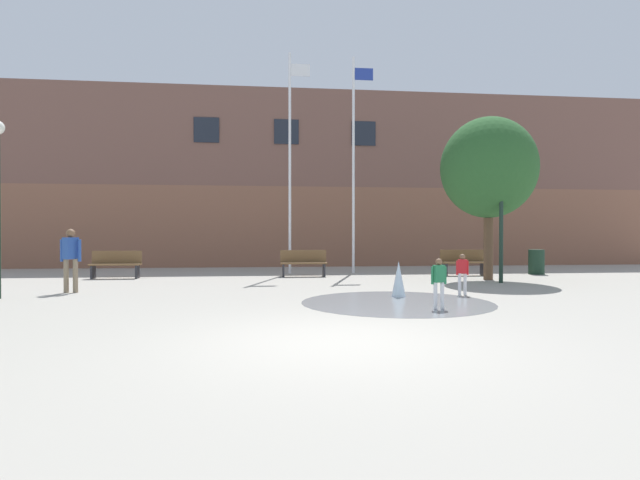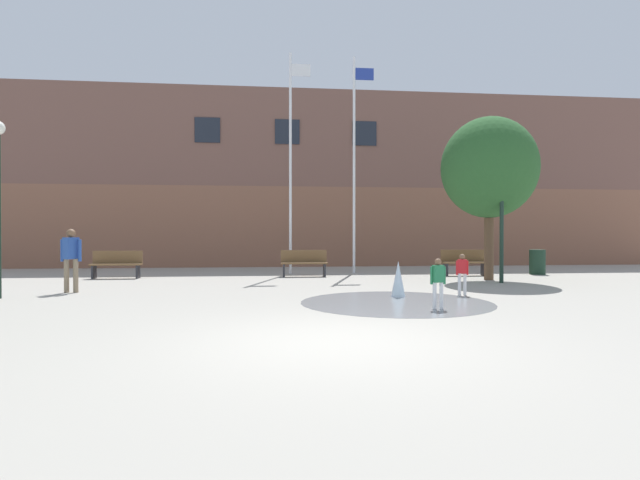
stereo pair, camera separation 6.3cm
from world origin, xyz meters
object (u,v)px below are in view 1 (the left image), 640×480
Objects in this scene: child_running at (462,271)px; trash_can at (536,262)px; lamp_post_right_lane at (501,199)px; park_bench_far_right at (463,262)px; park_bench_near_trashcan at (304,263)px; child_with_pink_shirt at (439,279)px; teen_by_trashcan at (71,255)px; flagpole_left at (291,157)px; park_bench_under_left_flagpole at (116,264)px; flagpole_right at (354,159)px; street_tree_near_building at (489,168)px.

trash_can is (5.16, 5.72, -0.13)m from child_running.
child_running is 4.12m from lamp_post_right_lane.
park_bench_near_trashcan is at bearing 178.13° from park_bench_far_right.
child_with_pink_shirt is 8.95m from teen_by_trashcan.
park_bench_near_trashcan is 1.00× the size of park_bench_far_right.
park_bench_under_left_flagpole is at bearing -165.56° from flagpole_left.
flagpole_left is at bearing 144.61° from lamp_post_right_lane.
flagpole_left is 2.12× the size of lamp_post_right_lane.
park_bench_near_trashcan is 4.14m from flagpole_left.
park_bench_near_trashcan is at bearing -144.95° from flagpole_right.
street_tree_near_building is at bearing -100.19° from child_running.
trash_can is 0.17× the size of street_tree_near_building.
flagpole_left reaches higher than teen_by_trashcan.
teen_by_trashcan is at bearing -174.04° from lamp_post_right_lane.
park_bench_far_right is 3.54m from street_tree_near_building.
park_bench_under_left_flagpole is at bearing -179.50° from trash_can.
street_tree_near_building is at bearing -144.66° from trash_can.
street_tree_near_building is at bearing 86.27° from lamp_post_right_lane.
flagpole_left is (5.84, 1.50, 3.87)m from park_bench_under_left_flagpole.
park_bench_under_left_flagpole is at bearing 171.36° from street_tree_near_building.
flagpole_right is (-1.35, 7.09, 3.74)m from child_running.
teen_by_trashcan reaches higher than park_bench_near_trashcan.
lamp_post_right_lane is 4.30× the size of trash_can.
trash_can is (2.82, 2.95, -2.08)m from lamp_post_right_lane.
child_running is at bearing -139.41° from child_with_pink_shirt.
teen_by_trashcan is (-9.51, 1.53, 0.35)m from child_running.
teen_by_trashcan is at bearing -169.37° from street_tree_near_building.
street_tree_near_building reaches higher than teen_by_trashcan.
park_bench_under_left_flagpole and park_bench_far_right have the same top height.
teen_by_trashcan is (0.08, -4.06, 0.45)m from park_bench_under_left_flagpole.
child_with_pink_shirt and child_running have the same top height.
park_bench_far_right is at bearing -90.22° from child_running.
street_tree_near_building reaches higher than lamp_post_right_lane.
flagpole_left is at bearing 171.22° from trash_can.
park_bench_far_right is 1.62× the size of child_running.
park_bench_far_right is 1.62× the size of child_with_pink_shirt.
park_bench_far_right is 3.41m from lamp_post_right_lane.
street_tree_near_building is at bearing -41.55° from flagpole_right.
flagpole_right is 5.96m from lamp_post_right_lane.
park_bench_far_right is at bearing 137.43° from teen_by_trashcan.
park_bench_near_trashcan and park_bench_far_right have the same top height.
park_bench_far_right is (5.66, -0.18, 0.00)m from park_bench_near_trashcan.
child_with_pink_shirt is at bearing -122.57° from street_tree_near_building.
child_with_pink_shirt is at bearing 94.96° from teen_by_trashcan.
park_bench_far_right is 0.20× the size of flagpole_left.
child_with_pink_shirt is at bearing -89.95° from flagpole_right.
street_tree_near_building is (5.78, -1.91, 3.10)m from park_bench_near_trashcan.
park_bench_far_right is 0.41× the size of lamp_post_right_lane.
lamp_post_right_lane is (11.93, -2.82, 2.05)m from park_bench_under_left_flagpole.
teen_by_trashcan reaches higher than trash_can.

